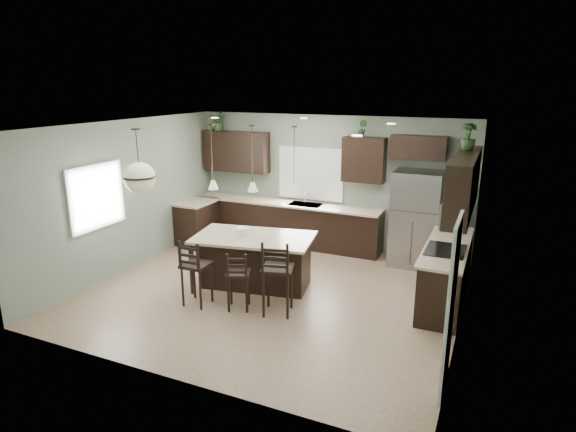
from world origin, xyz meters
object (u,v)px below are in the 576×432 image
at_px(refrigerator, 416,219).
at_px(serving_dish, 242,232).
at_px(kitchen_island, 254,262).
at_px(bar_stool_right, 278,277).
at_px(bar_stool_left, 197,272).
at_px(bar_stool_center, 238,280).
at_px(plant_back_left, 219,121).

height_order(refrigerator, serving_dish, refrigerator).
height_order(kitchen_island, bar_stool_right, bar_stool_right).
bearing_deg(bar_stool_left, kitchen_island, 61.11).
bearing_deg(kitchen_island, bar_stool_center, -88.74).
height_order(bar_stool_left, bar_stool_center, bar_stool_left).
bearing_deg(plant_back_left, bar_stool_right, -47.38).
bearing_deg(bar_stool_center, serving_dish, 91.94).
relative_size(bar_stool_left, bar_stool_center, 1.14).
bearing_deg(bar_stool_right, kitchen_island, 122.63).
xyz_separation_m(refrigerator, plant_back_left, (-4.51, 0.27, 1.69)).
relative_size(bar_stool_center, bar_stool_right, 0.80).
bearing_deg(serving_dish, bar_stool_left, -108.66).
xyz_separation_m(bar_stool_center, plant_back_left, (-2.35, 3.34, 2.13)).
bearing_deg(bar_stool_right, bar_stool_left, 175.90).
distance_m(refrigerator, bar_stool_left, 4.30).
xyz_separation_m(refrigerator, serving_dish, (-2.53, -2.26, 0.07)).
relative_size(bar_stool_left, plant_back_left, 2.56).
bearing_deg(kitchen_island, serving_dish, 180.00).
bearing_deg(refrigerator, bar_stool_center, -125.16).
xyz_separation_m(serving_dish, bar_stool_right, (0.99, -0.69, -0.39)).
bearing_deg(serving_dish, bar_stool_right, -35.10).
xyz_separation_m(refrigerator, bar_stool_right, (-1.54, -2.96, -0.32)).
distance_m(bar_stool_center, bar_stool_right, 0.64).
relative_size(kitchen_island, bar_stool_left, 1.82).
height_order(refrigerator, plant_back_left, plant_back_left).
bearing_deg(bar_stool_left, bar_stool_right, 9.54).
bearing_deg(bar_stool_center, bar_stool_right, -11.96).
distance_m(kitchen_island, bar_stool_right, 1.08).
xyz_separation_m(serving_dish, plant_back_left, (-1.98, 2.53, 1.62)).
height_order(bar_stool_center, bar_stool_right, bar_stool_right).
xyz_separation_m(refrigerator, kitchen_island, (-2.33, -2.23, -0.46)).
bearing_deg(refrigerator, kitchen_island, -136.31).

